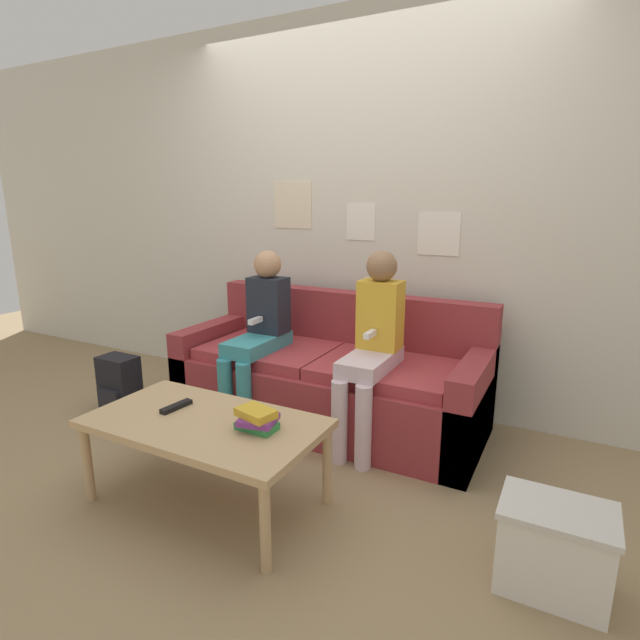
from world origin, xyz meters
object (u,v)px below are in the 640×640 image
object	(u,v)px
couch	(330,380)
tv_remote	(176,406)
storage_box	(554,548)
coffee_table	(205,428)
backpack	(119,386)
person_left	(259,328)
person_right	(372,341)

from	to	relation	value
couch	tv_remote	world-z (taller)	couch
couch	storage_box	size ratio (longest dim) A/B	4.92
coffee_table	backpack	size ratio (longest dim) A/B	2.73
couch	coffee_table	size ratio (longest dim) A/B	1.78
couch	storage_box	world-z (taller)	couch
couch	coffee_table	world-z (taller)	couch
storage_box	backpack	distance (m)	2.68
couch	tv_remote	xyz separation A→B (m)	(-0.31, -1.04, 0.15)
person_left	backpack	world-z (taller)	person_left
coffee_table	tv_remote	distance (m)	0.21
storage_box	backpack	size ratio (longest dim) A/B	0.99
coffee_table	person_left	size ratio (longest dim) A/B	1.00
tv_remote	backpack	xyz separation A→B (m)	(-0.97, 0.47, -0.24)
person_right	tv_remote	world-z (taller)	person_right
person_left	backpack	size ratio (longest dim) A/B	2.74
person_right	backpack	xyz separation A→B (m)	(-1.64, -0.39, -0.43)
person_right	backpack	bearing A→B (deg)	-166.68
person_left	coffee_table	bearing A→B (deg)	-70.98
coffee_table	tv_remote	xyz separation A→B (m)	(-0.20, 0.04, 0.05)
person_left	storage_box	distance (m)	1.98
couch	person_left	distance (m)	0.56
person_left	backpack	distance (m)	1.04
person_left	backpack	xyz separation A→B (m)	(-0.87, -0.38, -0.42)
coffee_table	tv_remote	world-z (taller)	tv_remote
tv_remote	storage_box	size ratio (longest dim) A/B	0.44
coffee_table	backpack	bearing A→B (deg)	156.68
couch	person_left	bearing A→B (deg)	-156.15
person_left	storage_box	bearing A→B (deg)	-22.17
couch	tv_remote	size ratio (longest dim) A/B	11.18
backpack	coffee_table	bearing A→B (deg)	-23.32
tv_remote	storage_box	distance (m)	1.71
coffee_table	tv_remote	bearing A→B (deg)	170.19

